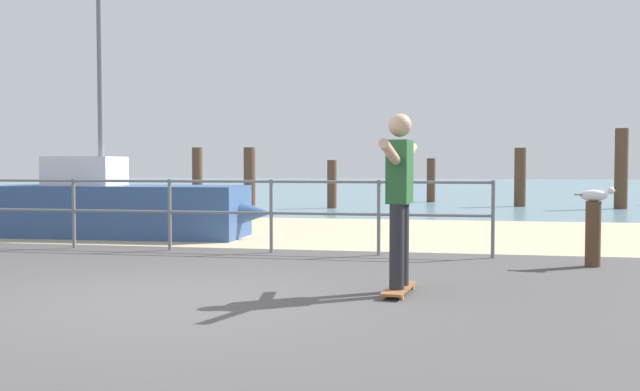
# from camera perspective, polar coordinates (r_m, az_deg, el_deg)

# --- Properties ---
(ground_plane) EXTENTS (24.00, 10.00, 0.04)m
(ground_plane) POSITION_cam_1_polar(r_m,az_deg,el_deg) (5.60, -16.35, -10.47)
(ground_plane) COLOR #474444
(ground_plane) RESTS_ON ground
(beach_strip) EXTENTS (24.00, 6.00, 0.04)m
(beach_strip) POSITION_cam_1_polar(r_m,az_deg,el_deg) (13.15, -0.19, -2.97)
(beach_strip) COLOR tan
(beach_strip) RESTS_ON ground
(sea_surface) EXTENTS (72.00, 50.00, 0.04)m
(sea_surface) POSITION_cam_1_polar(r_m,az_deg,el_deg) (40.94, 7.34, 0.69)
(sea_surface) COLOR slate
(sea_surface) RESTS_ON ground
(railing_fence) EXTENTS (10.65, 0.05, 1.05)m
(railing_fence) POSITION_cam_1_polar(r_m,az_deg,el_deg) (10.60, -15.96, -0.61)
(railing_fence) COLOR slate
(railing_fence) RESTS_ON ground
(sailboat) EXTENTS (4.98, 1.52, 4.53)m
(sailboat) POSITION_cam_1_polar(r_m,az_deg,el_deg) (12.50, -15.52, -0.96)
(sailboat) COLOR #335184
(sailboat) RESTS_ON ground
(skateboard) EXTENTS (0.29, 0.82, 0.08)m
(skateboard) POSITION_cam_1_polar(r_m,az_deg,el_deg) (6.75, 6.48, -7.58)
(skateboard) COLOR brown
(skateboard) RESTS_ON ground
(skateboarder) EXTENTS (0.26, 1.45, 1.65)m
(skateboarder) POSITION_cam_1_polar(r_m,az_deg,el_deg) (6.65, 6.52, 0.50)
(skateboarder) COLOR #26262B
(skateboarder) RESTS_ON skateboard
(bollard_short) EXTENTS (0.18, 0.18, 0.81)m
(bollard_short) POSITION_cam_1_polar(r_m,az_deg,el_deg) (9.07, 21.42, -3.01)
(bollard_short) COLOR #513826
(bollard_short) RESTS_ON ground
(seagull) EXTENTS (0.49, 0.15, 0.18)m
(seagull) POSITION_cam_1_polar(r_m,az_deg,el_deg) (9.04, 21.57, 0.04)
(seagull) COLOR white
(seagull) RESTS_ON bollard_short
(groyne_post_0) EXTENTS (0.36, 0.36, 1.88)m
(groyne_post_0) POSITION_cam_1_polar(r_m,az_deg,el_deg) (24.85, -10.00, 1.72)
(groyne_post_0) COLOR #513826
(groyne_post_0) RESTS_ON ground
(groyne_post_1) EXTENTS (0.36, 0.36, 1.80)m
(groyne_post_1) POSITION_cam_1_polar(r_m,az_deg,el_deg) (21.46, -5.78, 1.53)
(groyne_post_1) COLOR #513826
(groyne_post_1) RESTS_ON ground
(groyne_post_2) EXTENTS (0.27, 0.27, 1.41)m
(groyne_post_2) POSITION_cam_1_polar(r_m,az_deg,el_deg) (20.08, 0.98, 0.91)
(groyne_post_2) COLOR #513826
(groyne_post_2) RESTS_ON ground
(groyne_post_3) EXTENTS (0.29, 0.29, 1.49)m
(groyne_post_3) POSITION_cam_1_polar(r_m,az_deg,el_deg) (23.73, 9.07, 1.22)
(groyne_post_3) COLOR #513826
(groyne_post_3) RESTS_ON ground
(groyne_post_4) EXTENTS (0.34, 0.34, 1.78)m
(groyne_post_4) POSITION_cam_1_polar(r_m,az_deg,el_deg) (21.72, 16.04, 1.42)
(groyne_post_4) COLOR #513826
(groyne_post_4) RESTS_ON ground
(groyne_post_5) EXTENTS (0.36, 0.36, 2.30)m
(groyne_post_5) POSITION_cam_1_polar(r_m,az_deg,el_deg) (21.48, 23.40, 2.00)
(groyne_post_5) COLOR #513826
(groyne_post_5) RESTS_ON ground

